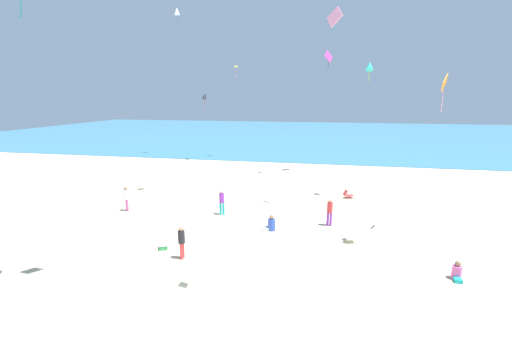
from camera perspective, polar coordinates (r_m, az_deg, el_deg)
ground_plane at (r=21.70m, az=2.14°, el=-4.17°), size 120.00×120.00×0.00m
ocean_water at (r=64.72m, az=8.49°, el=7.66°), size 120.00×60.00×0.05m
beach_chair_near_camera at (r=16.65m, az=15.75°, el=-9.31°), size 0.63×0.73×0.65m
beach_chair_mid_beach at (r=26.41m, az=-19.01°, el=-1.08°), size 0.75×0.68×0.57m
beach_chair_far_right at (r=23.63m, az=15.31°, el=-2.51°), size 0.77×0.64×0.55m
cooler_box at (r=16.03m, az=-15.45°, el=-10.88°), size 0.57×0.66×0.24m
person_0 at (r=21.53m, az=-21.18°, el=-2.88°), size 0.42×0.42×1.48m
person_2 at (r=14.62m, az=-12.54°, el=-10.12°), size 0.29×0.29×1.44m
person_3 at (r=19.52m, az=-5.83°, el=-3.65°), size 0.37×0.37×1.48m
person_4 at (r=15.06m, az=30.97°, el=-13.48°), size 0.37×0.59×0.72m
person_5 at (r=18.21m, az=12.41°, el=-5.21°), size 0.37×0.37×1.48m
person_6 at (r=17.38m, az=2.51°, el=-7.75°), size 0.68×0.42×0.83m
kite_yellow at (r=37.86m, az=-3.44°, el=18.56°), size 0.51×0.60×1.29m
kite_black at (r=36.36m, az=-8.72°, el=13.75°), size 0.69×0.77×1.79m
kite_white at (r=41.62m, az=-13.29°, el=26.00°), size 0.66×0.66×1.25m
kite_magenta at (r=30.85m, az=12.22°, el=19.66°), size 0.69×0.93×1.43m
kite_pink at (r=20.88m, az=13.21°, el=25.22°), size 0.86×0.87×1.42m
kite_orange at (r=18.10m, az=29.38°, el=13.93°), size 0.38×0.78×1.73m
kite_teal at (r=23.31m, az=18.76°, el=17.77°), size 0.52×0.71×1.32m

